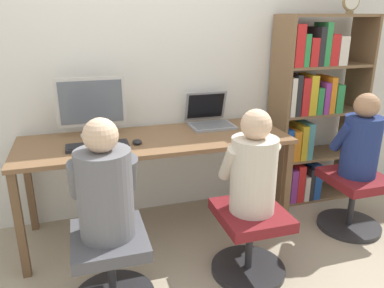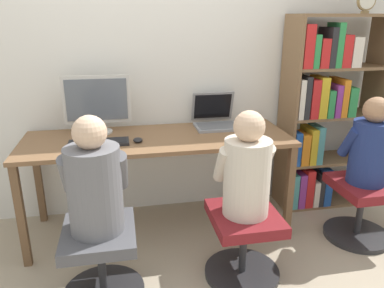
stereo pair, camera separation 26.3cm
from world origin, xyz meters
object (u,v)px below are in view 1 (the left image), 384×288
Objects in this scene: keyboard at (97,146)px; desk_clock at (351,2)px; office_chair_right at (250,237)px; laptop at (210,119)px; office_chair_side at (353,198)px; person_at_laptop at (253,168)px; person_near_shelf at (361,140)px; person_at_monitor at (105,186)px; desktop_monitor at (92,106)px; bookshelf at (309,112)px; office_chair_left at (111,264)px.

keyboard is 2.25m from desk_clock.
office_chair_right is at bearing -146.81° from desk_clock.
laptop is 1.04m from office_chair_right.
desk_clock is at bearing 73.63° from office_chair_side.
keyboard is 0.64× the size of person_at_laptop.
person_near_shelf reaches higher than office_chair_right.
person_at_monitor reaches higher than office_chair_right.
desktop_monitor is 0.78× the size of person_near_shelf.
person_at_laptop is at bearing -146.98° from desk_clock.
person_at_laptop is 0.40× the size of bookshelf.
desktop_monitor is 0.74× the size of person_at_monitor.
desk_clock reaches higher than office_chair_side.
person_at_laptop is (0.88, 0.02, -0.01)m from person_at_monitor.
desktop_monitor reaches higher than office_chair_right.
person_at_laptop is at bearing -92.13° from laptop.
office_chair_left is 0.73× the size of person_at_monitor.
person_at_monitor is at bearing 90.00° from office_chair_left.
office_chair_left is 2.62m from desk_clock.
office_chair_left is at bearing -154.81° from bookshelf.
keyboard is at bearing -162.57° from laptop.
keyboard is 0.25× the size of bookshelf.
desktop_monitor is at bearing 90.24° from office_chair_left.
laptop is at bearing 87.88° from office_chair_right.
desktop_monitor is 0.76× the size of person_at_laptop.
bookshelf reaches higher than person_at_monitor.
laptop is at bearing 17.43° from keyboard.
office_chair_left is 1.00× the size of office_chair_side.
keyboard is 0.85× the size of office_chair_left.
desktop_monitor is 1.44m from office_chair_right.
bookshelf reaches higher than laptop.
office_chair_side is at bearing 8.34° from person_at_monitor.
laptop is 0.90m from bookshelf.
person_at_monitor reaches higher than office_chair_left.
desktop_monitor reaches higher than laptop.
person_near_shelf is at bearing 14.59° from person_at_laptop.
keyboard is at bearing 170.16° from person_near_shelf.
laptop is at bearing 147.66° from office_chair_side.
person_at_laptop reaches higher than laptop.
desktop_monitor is 2.12m from office_chair_side.
desk_clock is (2.03, 0.16, 0.94)m from keyboard.
office_chair_left is (0.00, -0.89, -0.73)m from desktop_monitor.
bookshelf is (0.90, -0.05, 0.00)m from laptop.
desk_clock reaches higher than keyboard.
office_chair_right is 1.01m from person_at_monitor.
desktop_monitor reaches higher than person_at_laptop.
person_at_monitor reaches higher than laptop.
desk_clock is at bearing 4.49° from keyboard.
person_at_monitor is 1.37× the size of office_chair_side.
keyboard is at bearing -88.61° from desktop_monitor.
desk_clock is at bearing 33.19° from office_chair_right.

